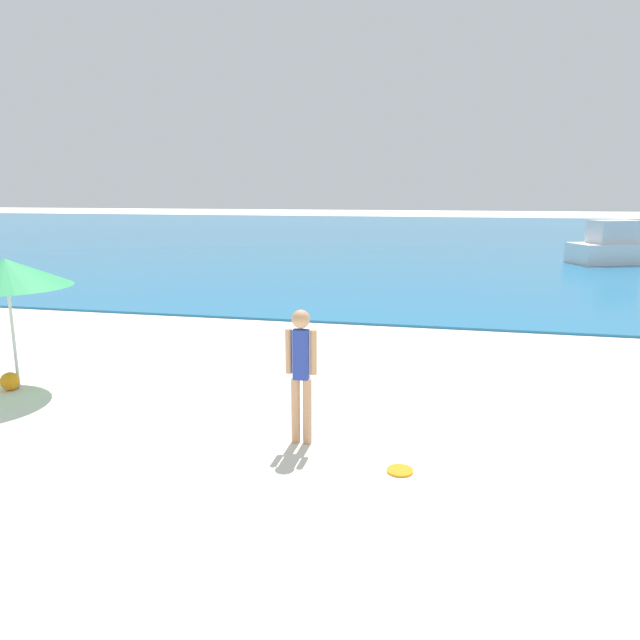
{
  "coord_description": "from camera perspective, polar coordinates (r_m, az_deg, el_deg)",
  "views": [
    {
      "loc": [
        2.05,
        0.39,
        3.09
      ],
      "look_at": [
        0.09,
        9.2,
        1.13
      ],
      "focal_mm": 33.42,
      "sensor_mm": 36.0,
      "label": 1
    }
  ],
  "objects": [
    {
      "name": "water",
      "position": [
        43.72,
        9.89,
        8.06
      ],
      "size": [
        160.0,
        60.0,
        0.06
      ],
      "primitive_type": "cube",
      "color": "#1E6B9E",
      "rests_on": "ground"
    },
    {
      "name": "person_standing",
      "position": [
        7.31,
        -1.82,
        -4.68
      ],
      "size": [
        0.39,
        0.23,
        1.7
      ],
      "rotation": [
        0.0,
        0.0,
        0.03
      ],
      "color": "tan",
      "rests_on": "ground"
    },
    {
      "name": "frisbee",
      "position": [
        6.97,
        7.66,
        -14.11
      ],
      "size": [
        0.3,
        0.3,
        0.03
      ],
      "primitive_type": "cylinder",
      "color": "orange",
      "rests_on": "ground"
    },
    {
      "name": "boat_near",
      "position": [
        28.91,
        27.44,
        6.12
      ],
      "size": [
        5.62,
        3.63,
        1.83
      ],
      "rotation": [
        0.0,
        0.0,
        0.39
      ],
      "color": "white",
      "rests_on": "water"
    },
    {
      "name": "beach_ball",
      "position": [
        10.67,
        -27.57,
        -5.23
      ],
      "size": [
        0.29,
        0.29,
        0.29
      ],
      "primitive_type": "sphere",
      "color": "orange",
      "rests_on": "ground"
    },
    {
      "name": "beach_umbrella",
      "position": [
        10.36,
        -27.84,
        4.01
      ],
      "size": [
        1.93,
        1.93,
        2.08
      ],
      "color": "#B7B7BC",
      "rests_on": "ground"
    }
  ]
}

